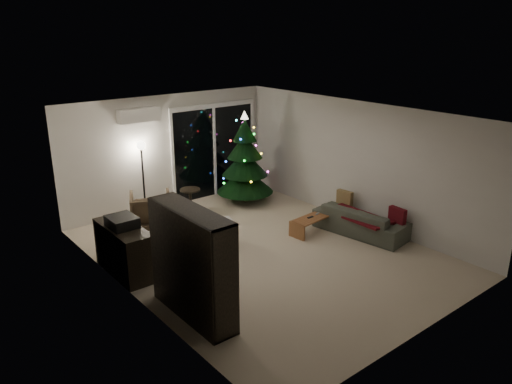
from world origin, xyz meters
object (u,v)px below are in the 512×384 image
media_cabinet (125,250)px  coffee_table (315,224)px  bookshelf (180,268)px  christmas_tree (245,157)px  armchair (151,210)px  sofa (361,221)px

media_cabinet → coffee_table: bearing=-11.4°
bookshelf → media_cabinet: size_ratio=1.21×
coffee_table → christmas_tree: 2.48m
coffee_table → christmas_tree: size_ratio=0.51×
media_cabinet → armchair: 1.94m
bookshelf → christmas_tree: 4.99m
bookshelf → media_cabinet: 1.83m
armchair → sofa: bearing=163.1°
bookshelf → sofa: size_ratio=0.86×
bookshelf → sofa: (4.30, 0.41, -0.53)m
media_cabinet → armchair: bearing=50.3°
media_cabinet → christmas_tree: bearing=23.2°
bookshelf → coffee_table: (3.67, 1.01, -0.62)m
bookshelf → armchair: bookshelf is taller
sofa → christmas_tree: christmas_tree is taller
armchair → christmas_tree: christmas_tree is taller
armchair → coffee_table: 3.31m
sofa → christmas_tree: (-0.60, 2.93, 0.78)m
media_cabinet → sofa: media_cabinet is taller
christmas_tree → coffee_table: bearing=-90.9°
sofa → christmas_tree: bearing=3.3°
media_cabinet → christmas_tree: christmas_tree is taller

